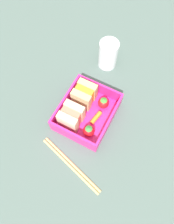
# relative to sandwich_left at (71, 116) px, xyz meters

# --- Properties ---
(ground_plane) EXTENTS (1.20, 1.20, 0.02)m
(ground_plane) POSITION_rel_sandwich_left_xyz_m (0.04, -0.03, -0.05)
(ground_plane) COLOR #4B5F58
(bento_tray) EXTENTS (0.17, 0.14, 0.01)m
(bento_tray) POSITION_rel_sandwich_left_xyz_m (0.04, -0.03, -0.04)
(bento_tray) COLOR #E92583
(bento_tray) RESTS_ON ground_plane
(bento_rim) EXTENTS (0.17, 0.14, 0.04)m
(bento_rim) POSITION_rel_sandwich_left_xyz_m (0.04, -0.03, -0.01)
(bento_rim) COLOR #E92583
(bento_rim) RESTS_ON bento_tray
(sandwich_left) EXTENTS (0.06, 0.06, 0.06)m
(sandwich_left) POSITION_rel_sandwich_left_xyz_m (0.00, 0.00, 0.00)
(sandwich_left) COLOR beige
(sandwich_left) RESTS_ON bento_tray
(sandwich_center_left) EXTENTS (0.06, 0.06, 0.06)m
(sandwich_center_left) POSITION_rel_sandwich_left_xyz_m (0.07, 0.00, 0.00)
(sandwich_center_left) COLOR tan
(sandwich_center_left) RESTS_ON bento_tray
(strawberry_left) EXTENTS (0.03, 0.03, 0.04)m
(strawberry_left) POSITION_rel_sandwich_left_xyz_m (-0.01, -0.06, -0.01)
(strawberry_left) COLOR red
(strawberry_left) RESTS_ON bento_tray
(carrot_stick_far_left) EXTENTS (0.04, 0.02, 0.01)m
(carrot_stick_far_left) POSITION_rel_sandwich_left_xyz_m (0.03, -0.06, -0.02)
(carrot_stick_far_left) COLOR orange
(carrot_stick_far_left) RESTS_ON bento_tray
(strawberry_far_left) EXTENTS (0.03, 0.03, 0.04)m
(strawberry_far_left) POSITION_rel_sandwich_left_xyz_m (0.08, -0.06, -0.01)
(strawberry_far_left) COLOR red
(strawberry_far_left) RESTS_ON bento_tray
(chopstick_pair) EXTENTS (0.07, 0.20, 0.01)m
(chopstick_pair) POSITION_rel_sandwich_left_xyz_m (-0.11, -0.06, -0.04)
(chopstick_pair) COLOR tan
(chopstick_pair) RESTS_ON ground_plane
(drinking_glass) EXTENTS (0.06, 0.06, 0.09)m
(drinking_glass) POSITION_rel_sandwich_left_xyz_m (0.23, 0.00, 0.00)
(drinking_glass) COLOR white
(drinking_glass) RESTS_ON ground_plane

